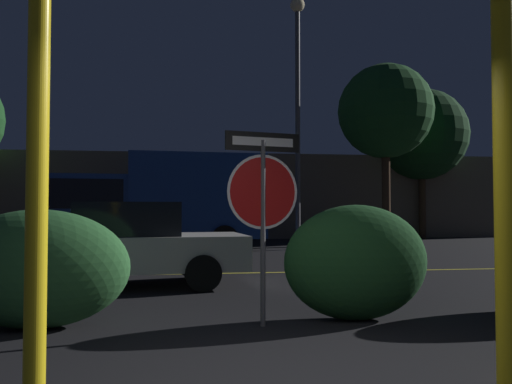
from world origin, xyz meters
TOP-DOWN VIEW (x-y plane):
  - road_center_stripe at (0.00, 6.96)m, footprint 38.61×0.12m
  - stop_sign at (0.18, 2.23)m, footprint 0.90×0.22m
  - yellow_pole_left at (-1.65, -0.05)m, footprint 0.14×0.14m
  - yellow_pole_right at (1.72, 0.02)m, footprint 0.16×0.16m
  - hedge_bush_1 at (-2.36, 2.45)m, footprint 2.05×0.99m
  - hedge_bush_2 at (1.35, 2.38)m, footprint 1.78×0.80m
  - passing_car_2 at (-1.81, 5.42)m, footprint 4.51×2.16m
  - delivery_truck at (-1.74, 13.01)m, footprint 7.12×2.98m
  - street_lamp at (2.91, 12.78)m, footprint 0.49×0.49m
  - tree_0 at (6.85, 14.91)m, footprint 3.66×3.66m
  - tree_1 at (10.03, 18.40)m, footprint 4.22×4.22m
  - building_backdrop at (-1.27, 20.23)m, footprint 32.06×3.09m

SIDE VIEW (x-z plane):
  - road_center_stripe at x=0.00m, z-range 0.00..0.01m
  - hedge_bush_1 at x=-2.36m, z-range 0.00..1.34m
  - hedge_bush_2 at x=1.35m, z-range 0.00..1.40m
  - passing_car_2 at x=-1.81m, z-range -0.01..1.45m
  - stop_sign at x=0.18m, z-range 0.44..2.68m
  - delivery_truck at x=-1.74m, z-range 0.09..3.20m
  - yellow_pole_left at x=-1.65m, z-range 0.00..3.33m
  - yellow_pole_right at x=1.72m, z-range 0.00..3.55m
  - building_backdrop at x=-1.27m, z-range 0.00..3.86m
  - tree_1 at x=10.03m, z-range 1.34..8.26m
  - tree_0 at x=6.85m, z-range 1.63..8.60m
  - street_lamp at x=2.91m, z-range 1.30..9.78m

